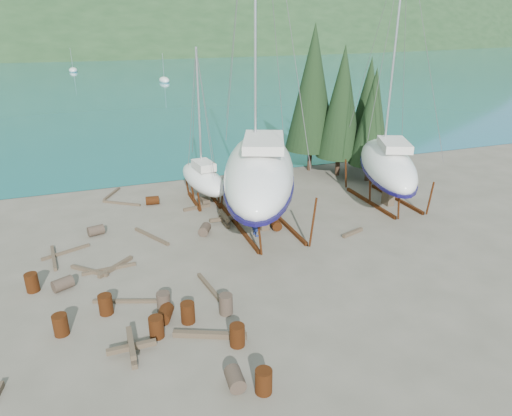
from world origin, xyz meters
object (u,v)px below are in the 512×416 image
object	(u,v)px
large_sailboat_near	(259,170)
large_sailboat_far	(387,164)
small_sailboat_shore	(203,178)
worker	(256,221)

from	to	relation	value
large_sailboat_near	large_sailboat_far	bearing A→B (deg)	25.35
large_sailboat_near	small_sailboat_shore	bearing A→B (deg)	136.78
large_sailboat_far	large_sailboat_near	bearing A→B (deg)	-153.07
large_sailboat_near	worker	distance (m)	3.04
large_sailboat_far	small_sailboat_shore	world-z (taller)	large_sailboat_far
large_sailboat_near	large_sailboat_far	size ratio (longest dim) A/B	1.30
worker	small_sailboat_shore	bearing A→B (deg)	5.40
large_sailboat_far	worker	world-z (taller)	large_sailboat_far
large_sailboat_far	small_sailboat_shore	xyz separation A→B (m)	(-11.49, 4.32, -1.03)
large_sailboat_far	worker	xyz separation A→B (m)	(-10.03, -1.99, -1.81)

